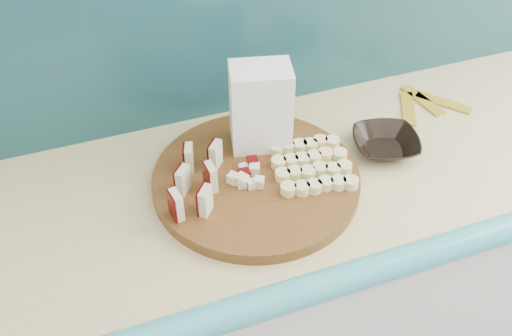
% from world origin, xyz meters
% --- Properties ---
extents(kitchen_counter, '(2.20, 0.63, 0.91)m').
position_xyz_m(kitchen_counter, '(0.10, 1.50, 0.46)').
color(kitchen_counter, silver).
rests_on(kitchen_counter, ground).
extents(backsplash, '(2.20, 0.02, 0.50)m').
position_xyz_m(backsplash, '(0.10, 1.79, 1.16)').
color(backsplash, teal).
rests_on(backsplash, kitchen_counter).
extents(cutting_board, '(0.52, 0.52, 0.03)m').
position_xyz_m(cutting_board, '(-0.08, 1.50, 0.92)').
color(cutting_board, '#41260E').
rests_on(cutting_board, kitchen_counter).
extents(apple_wedges, '(0.14, 0.18, 0.06)m').
position_xyz_m(apple_wedges, '(-0.21, 1.50, 0.97)').
color(apple_wedges, beige).
rests_on(apple_wedges, cutting_board).
extents(apple_chunks, '(0.07, 0.07, 0.02)m').
position_xyz_m(apple_chunks, '(-0.10, 1.50, 0.95)').
color(apple_chunks, beige).
rests_on(apple_chunks, cutting_board).
extents(banana_slices, '(0.19, 0.19, 0.02)m').
position_xyz_m(banana_slices, '(0.05, 1.48, 0.95)').
color(banana_slices, '#EBDF90').
rests_on(banana_slices, cutting_board).
extents(brown_bowl, '(0.19, 0.19, 0.04)m').
position_xyz_m(brown_bowl, '(0.25, 1.51, 0.93)').
color(brown_bowl, black).
rests_on(brown_bowl, kitchen_counter).
extents(flour_bag, '(0.15, 0.12, 0.23)m').
position_xyz_m(flour_bag, '(-0.03, 1.60, 1.02)').
color(flour_bag, white).
rests_on(flour_bag, kitchen_counter).
extents(banana_peel, '(0.20, 0.17, 0.01)m').
position_xyz_m(banana_peel, '(0.44, 1.63, 0.91)').
color(banana_peel, gold).
rests_on(banana_peel, kitchen_counter).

